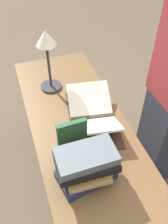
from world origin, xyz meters
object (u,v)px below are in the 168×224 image
object	(u,v)px
coffee_mug	(78,91)
book_stack_tall	(86,166)
book_standing_upright	(72,138)
open_book	(92,115)
reading_lamp	(47,48)

from	to	relation	value
coffee_mug	book_stack_tall	bearing A→B (deg)	165.82
book_stack_tall	book_standing_upright	distance (m)	0.18
book_standing_upright	open_book	bearing A→B (deg)	-44.91
open_book	book_stack_tall	distance (m)	0.43
book_standing_upright	reading_lamp	world-z (taller)	reading_lamp
open_book	book_standing_upright	size ratio (longest dim) A/B	2.41
book_stack_tall	reading_lamp	xyz separation A→B (m)	(0.79, -0.00, 0.22)
book_standing_upright	coffee_mug	bearing A→B (deg)	-23.30
open_book	reading_lamp	bearing A→B (deg)	33.25
coffee_mug	open_book	bearing A→B (deg)	-175.72
reading_lamp	coffee_mug	distance (m)	0.36
open_book	book_standing_upright	bearing A→B (deg)	146.62
open_book	coffee_mug	xyz separation A→B (m)	(0.24, 0.02, 0.01)
book_standing_upright	coffee_mug	distance (m)	0.49
open_book	book_stack_tall	size ratio (longest dim) A/B	1.86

